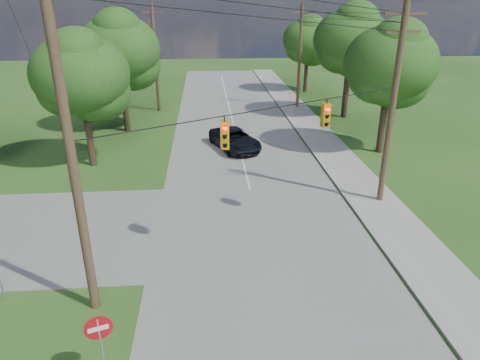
{
  "coord_description": "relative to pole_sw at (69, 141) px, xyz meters",
  "views": [
    {
      "loc": [
        -0.43,
        -12.39,
        10.19
      ],
      "look_at": [
        1.0,
        5.0,
        2.81
      ],
      "focal_mm": 32.0,
      "sensor_mm": 36.0,
      "label": 1
    }
  ],
  "objects": [
    {
      "name": "ground",
      "position": [
        4.6,
        -0.4,
        -6.23
      ],
      "size": [
        140.0,
        140.0,
        0.0
      ],
      "primitive_type": "plane",
      "color": "#2A501A",
      "rests_on": "ground"
    },
    {
      "name": "main_road",
      "position": [
        6.6,
        4.6,
        -6.21
      ],
      "size": [
        10.0,
        100.0,
        0.03
      ],
      "primitive_type": "cube",
      "color": "gray",
      "rests_on": "ground"
    },
    {
      "name": "sidewalk_east",
      "position": [
        13.3,
        4.6,
        -6.17
      ],
      "size": [
        2.6,
        100.0,
        0.12
      ],
      "primitive_type": "cube",
      "color": "#A5A49B",
      "rests_on": "ground"
    },
    {
      "name": "pole_sw",
      "position": [
        0.0,
        0.0,
        0.0
      ],
      "size": [
        2.0,
        0.32,
        12.0
      ],
      "color": "brown",
      "rests_on": "ground"
    },
    {
      "name": "pole_ne",
      "position": [
        13.5,
        7.6,
        -0.76
      ],
      "size": [
        2.0,
        0.32,
        10.5
      ],
      "color": "brown",
      "rests_on": "ground"
    },
    {
      "name": "pole_north_e",
      "position": [
        13.5,
        29.6,
        -1.1
      ],
      "size": [
        2.0,
        0.32,
        10.0
      ],
      "color": "brown",
      "rests_on": "ground"
    },
    {
      "name": "pole_north_w",
      "position": [
        -0.4,
        29.6,
        -1.1
      ],
      "size": [
        2.0,
        0.32,
        10.0
      ],
      "color": "brown",
      "rests_on": "ground"
    },
    {
      "name": "power_lines",
      "position": [
        6.1,
        11.14,
        2.93
      ],
      "size": [
        13.93,
        29.62,
        4.93
      ],
      "color": "black",
      "rests_on": "ground"
    },
    {
      "name": "traffic_signals",
      "position": [
        7.15,
        4.03,
        -0.73
      ],
      "size": [
        4.91,
        3.27,
        1.05
      ],
      "color": "#D99A0C",
      "rests_on": "ground"
    },
    {
      "name": "tree_w_near",
      "position": [
        -3.4,
        14.6,
        -0.3
      ],
      "size": [
        6.0,
        6.0,
        8.4
      ],
      "color": "#402F20",
      "rests_on": "ground"
    },
    {
      "name": "tree_w_mid",
      "position": [
        -2.4,
        22.6,
        0.35
      ],
      "size": [
        6.4,
        6.4,
        9.22
      ],
      "color": "#402F20",
      "rests_on": "ground"
    },
    {
      "name": "tree_w_far",
      "position": [
        -4.4,
        32.6,
        0.02
      ],
      "size": [
        6.0,
        6.0,
        8.73
      ],
      "color": "#402F20",
      "rests_on": "ground"
    },
    {
      "name": "tree_e_near",
      "position": [
        16.6,
        15.6,
        0.02
      ],
      "size": [
        6.2,
        6.2,
        8.81
      ],
      "color": "#402F20",
      "rests_on": "ground"
    },
    {
      "name": "tree_e_mid",
      "position": [
        17.1,
        25.6,
        0.68
      ],
      "size": [
        6.6,
        6.6,
        9.64
      ],
      "color": "#402F20",
      "rests_on": "ground"
    },
    {
      "name": "tree_e_far",
      "position": [
        16.1,
        37.6,
        -0.31
      ],
      "size": [
        5.8,
        5.8,
        8.32
      ],
      "color": "#402F20",
      "rests_on": "ground"
    },
    {
      "name": "car_main_north",
      "position": [
        6.25,
        17.11,
        -5.47
      ],
      "size": [
        4.05,
        5.75,
        1.46
      ],
      "primitive_type": "imported",
      "rotation": [
        0.0,
        0.0,
        0.35
      ],
      "color": "black",
      "rests_on": "main_road"
    },
    {
      "name": "do_not_enter_sign",
      "position": [
        1.07,
        -3.36,
        -4.54
      ],
      "size": [
        0.74,
        0.26,
        2.32
      ],
      "rotation": [
        0.0,
        0.0,
        0.31
      ],
      "color": "gray",
      "rests_on": "ground"
    }
  ]
}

